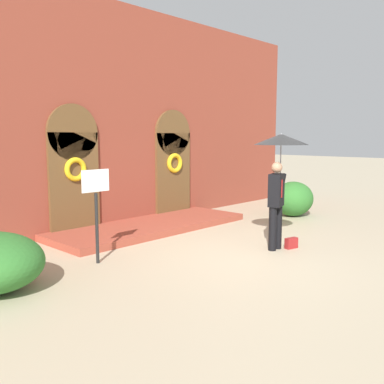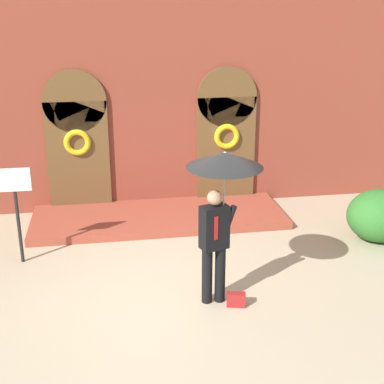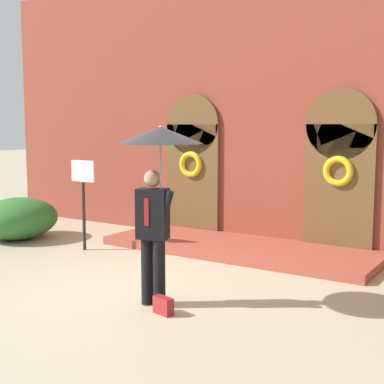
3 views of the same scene
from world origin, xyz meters
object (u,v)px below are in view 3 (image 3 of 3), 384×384
sign_post (83,190)px  shrub_left (18,218)px  person_with_umbrella (158,162)px  handbag (163,306)px

sign_post → shrub_left: size_ratio=1.00×
person_with_umbrella → shrub_left: 5.57m
person_with_umbrella → sign_post: 3.73m
person_with_umbrella → handbag: 1.83m
handbag → shrub_left: shrub_left is taller
handbag → sign_post: 4.07m
person_with_umbrella → handbag: person_with_umbrella is taller
person_with_umbrella → shrub_left: (-5.05, 1.82, -1.48)m
shrub_left → handbag: bearing=-21.0°
person_with_umbrella → shrub_left: size_ratio=1.37×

